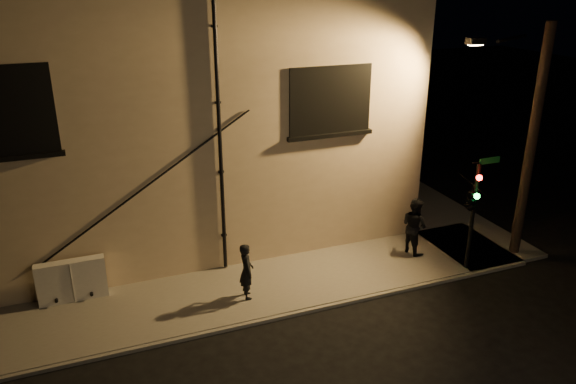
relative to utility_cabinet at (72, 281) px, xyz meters
name	(u,v)px	position (x,y,z in m)	size (l,w,h in m)	color
ground	(319,309)	(6.15, -2.70, -0.71)	(90.00, 90.00, 0.00)	black
sidewalk	(299,234)	(7.37, 1.69, -0.65)	(21.00, 16.00, 0.12)	slate
building	(144,93)	(3.15, 6.29, 3.69)	(16.20, 12.23, 8.80)	beige
utility_cabinet	(72,281)	(0.00, 0.00, 0.00)	(1.80, 0.30, 1.18)	silver
pedestrian_a	(247,271)	(4.47, -1.59, 0.21)	(0.59, 0.39, 1.61)	black
pedestrian_b	(414,226)	(10.22, -0.94, 0.32)	(0.89, 0.69, 1.83)	black
traffic_signal	(472,198)	(10.99, -2.51, 1.74)	(1.37, 2.04, 3.46)	black
streetlamp_pole	(528,139)	(13.21, -2.04, 3.14)	(2.03, 1.39, 7.26)	black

